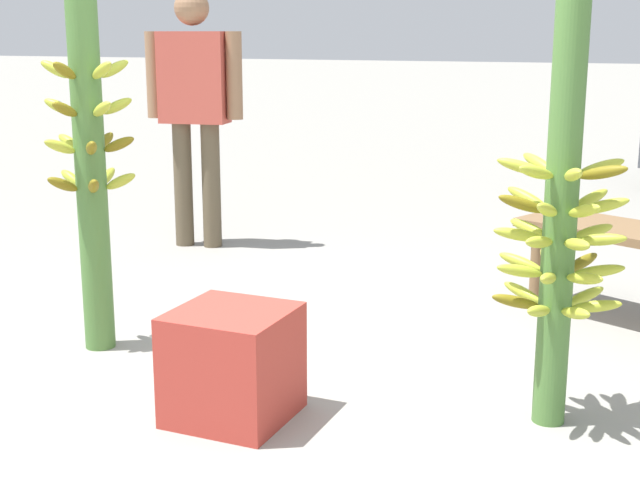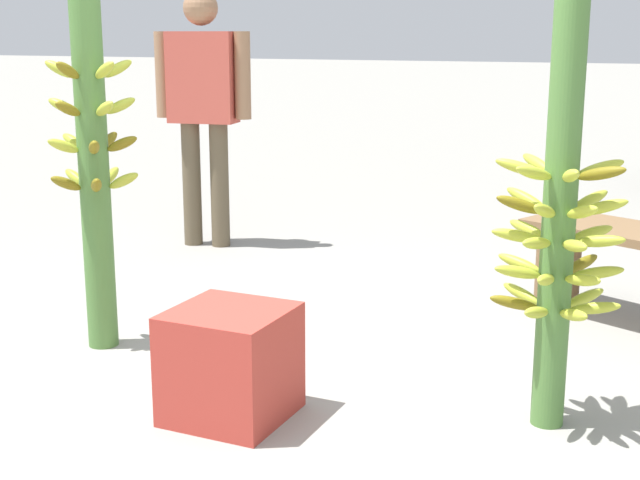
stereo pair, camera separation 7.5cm
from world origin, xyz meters
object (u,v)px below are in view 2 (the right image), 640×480
Objects in this scene: produce_crate at (231,363)px; vendor_person at (203,97)px; banana_stalk_center at (559,221)px; banana_stalk_left at (93,158)px.

vendor_person is at bearing 123.67° from produce_crate.
banana_stalk_center is 0.94× the size of vendor_person.
banana_stalk_center is 1.22m from produce_crate.
banana_stalk_center is at bearing 21.58° from produce_crate.
produce_crate is at bearing -24.79° from banana_stalk_left.
banana_stalk_center is 3.09m from vendor_person.
banana_stalk_left is 1.15m from produce_crate.
banana_stalk_center is at bearing -0.02° from banana_stalk_left.
banana_stalk_left is at bearing 155.21° from produce_crate.
produce_crate is (0.88, -0.41, -0.62)m from banana_stalk_left.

